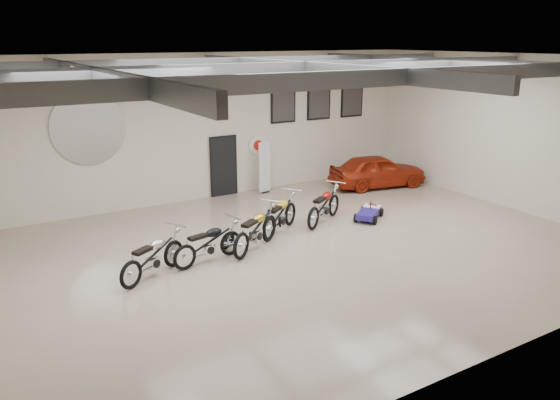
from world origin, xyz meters
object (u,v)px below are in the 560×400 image
motorcycle_yellow (280,214)px  vintage_car (377,171)px  banner_stand (264,168)px  motorcycle_black (208,243)px  motorcycle_gold (256,229)px  motorcycle_silver (153,256)px  go_kart (370,210)px  motorcycle_red (324,205)px

motorcycle_yellow → vintage_car: bearing=-11.2°
banner_stand → motorcycle_black: 6.63m
motorcycle_black → motorcycle_gold: bearing=-5.6°
motorcycle_black → motorcycle_gold: size_ratio=0.91×
motorcycle_silver → go_kart: size_ratio=1.36×
go_kart → motorcycle_red: bearing=129.1°
motorcycle_black → banner_stand: bearing=36.1°
motorcycle_black → go_kart: 5.84m
banner_stand → vintage_car: bearing=-31.4°
banner_stand → go_kart: 4.56m
banner_stand → motorcycle_yellow: banner_stand is taller
motorcycle_silver → go_kart: bearing=-23.3°
motorcycle_yellow → go_kart: motorcycle_yellow is taller
banner_stand → motorcycle_black: banner_stand is taller
go_kart → motorcycle_yellow: bearing=138.4°
motorcycle_black → motorcycle_yellow: motorcycle_yellow is taller
banner_stand → motorcycle_red: 3.92m
motorcycle_gold → vintage_car: 7.75m
motorcycle_gold → motorcycle_yellow: (1.20, 0.77, -0.01)m
go_kart → motorcycle_silver: bearing=150.0°
motorcycle_gold → motorcycle_yellow: size_ratio=1.03×
motorcycle_yellow → go_kart: 3.17m
motorcycle_yellow → banner_stand: bearing=31.9°
motorcycle_black → motorcycle_yellow: 2.82m
motorcycle_silver → vintage_car: (9.97, 3.58, 0.08)m
banner_stand → motorcycle_yellow: size_ratio=0.87×
motorcycle_black → motorcycle_gold: motorcycle_gold is taller
motorcycle_gold → motorcycle_yellow: motorcycle_gold is taller
motorcycle_silver → motorcycle_yellow: size_ratio=0.96×
motorcycle_silver → go_kart: motorcycle_silver is taller
go_kart → motorcycle_black: bearing=150.1°
motorcycle_silver → motorcycle_red: size_ratio=0.96×
motorcycle_yellow → motorcycle_red: (1.64, 0.10, -0.00)m
banner_stand → motorcycle_red: (-0.12, -3.90, -0.38)m
motorcycle_black → motorcycle_silver: bearing=173.6°
motorcycle_red → go_kart: bearing=-45.1°
motorcycle_silver → banner_stand: bearing=11.3°
motorcycle_black → vintage_car: 9.16m
banner_stand → motorcycle_silver: banner_stand is taller
motorcycle_silver → motorcycle_black: size_ratio=1.03×
motorcycle_yellow → motorcycle_red: size_ratio=1.00×
banner_stand → motorcycle_silver: (-5.89, -5.08, -0.40)m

